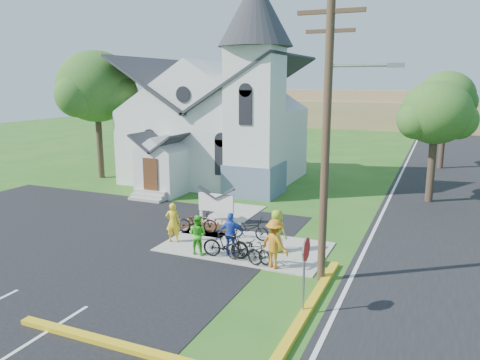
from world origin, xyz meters
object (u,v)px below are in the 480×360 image
at_px(stop_sign, 305,259).
at_px(bike_4, 254,249).
at_px(cyclist_2, 231,234).
at_px(cyclist_3, 275,244).
at_px(bike_2, 249,228).
at_px(utility_pole, 328,130).
at_px(church_sign, 216,203).
at_px(cyclist_1, 197,235).
at_px(bike_0, 197,222).
at_px(bike_1, 226,244).
at_px(cyclist_0, 173,222).
at_px(cyclist_4, 277,231).
at_px(bike_3, 244,250).

bearing_deg(stop_sign, bike_4, 131.97).
height_order(cyclist_2, cyclist_3, cyclist_3).
xyz_separation_m(cyclist_2, bike_2, (-0.07, 2.12, -0.39)).
bearing_deg(utility_pole, church_sign, 144.40).
relative_size(utility_pole, cyclist_1, 6.08).
xyz_separation_m(bike_0, bike_1, (2.61, -2.39, 0.07)).
bearing_deg(bike_4, bike_0, 82.21).
distance_m(cyclist_0, bike_2, 3.40).
distance_m(utility_pole, bike_1, 6.29).
relative_size(cyclist_2, cyclist_3, 0.94).
bearing_deg(cyclist_0, cyclist_3, 149.24).
bearing_deg(stop_sign, cyclist_4, 118.10).
height_order(bike_0, cyclist_4, cyclist_4).
height_order(stop_sign, cyclist_2, stop_sign).
height_order(church_sign, bike_1, church_sign).
relative_size(utility_pole, cyclist_2, 5.61).
xyz_separation_m(utility_pole, cyclist_2, (-3.99, 0.84, -4.46)).
bearing_deg(cyclist_3, bike_3, 22.48).
distance_m(church_sign, bike_4, 5.51).
distance_m(stop_sign, bike_3, 4.60).
distance_m(bike_0, bike_3, 4.30).
bearing_deg(stop_sign, bike_3, 137.51).
bearing_deg(bike_0, cyclist_4, -117.82).
xyz_separation_m(church_sign, bike_0, (-0.10, -1.84, -0.47)).
xyz_separation_m(church_sign, cyclist_3, (4.63, -4.40, -0.03)).
xyz_separation_m(cyclist_0, cyclist_2, (3.01, -0.46, 0.00)).
height_order(utility_pole, cyclist_2, utility_pole).
xyz_separation_m(stop_sign, bike_1, (-4.13, 3.17, -1.16)).
xyz_separation_m(bike_0, cyclist_3, (4.73, -2.56, 0.45)).
xyz_separation_m(stop_sign, bike_0, (-6.74, 5.56, -1.23)).
bearing_deg(stop_sign, church_sign, 131.88).
bearing_deg(cyclist_4, bike_4, 86.05).
distance_m(cyclist_1, cyclist_3, 3.39).
relative_size(cyclist_0, bike_1, 0.93).
height_order(stop_sign, cyclist_0, stop_sign).
xyz_separation_m(stop_sign, cyclist_3, (-2.00, 3.00, -0.78)).
distance_m(cyclist_3, bike_4, 1.13).
bearing_deg(bike_3, bike_2, 29.95).
bearing_deg(church_sign, utility_pole, -35.60).
relative_size(utility_pole, bike_0, 5.23).
bearing_deg(cyclist_3, bike_2, -28.89).
bearing_deg(bike_3, bike_1, 91.00).
xyz_separation_m(bike_3, bike_4, (0.30, 0.31, -0.03)).
xyz_separation_m(bike_1, cyclist_3, (2.12, -0.17, 0.38)).
distance_m(cyclist_4, bike_4, 1.51).
xyz_separation_m(cyclist_1, bike_2, (1.25, 2.53, -0.33)).
height_order(utility_pole, bike_0, utility_pole).
distance_m(stop_sign, bike_1, 5.33).
xyz_separation_m(bike_2, bike_3, (0.86, -2.66, 0.02)).
relative_size(bike_0, cyclist_3, 1.00).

